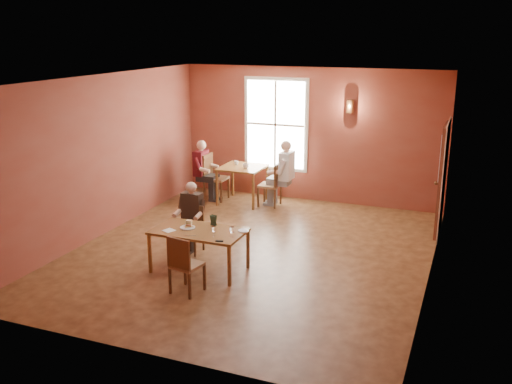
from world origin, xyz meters
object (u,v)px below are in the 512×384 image
(chair_diner_main, at_px, (191,230))
(diner_maroon, at_px, (215,171))
(chair_empty, at_px, (187,264))
(diner_main, at_px, (189,221))
(main_table, at_px, (199,250))
(chair_diner_white, at_px, (270,184))
(diner_white, at_px, (271,175))
(second_table, at_px, (243,185))
(chair_diner_maroon, at_px, (216,177))

(chair_diner_main, height_order, diner_maroon, diner_maroon)
(chair_empty, bearing_deg, diner_main, 125.97)
(main_table, distance_m, chair_diner_white, 3.76)
(main_table, distance_m, chair_diner_main, 0.82)
(chair_diner_white, relative_size, diner_white, 0.69)
(diner_maroon, bearing_deg, diner_main, 17.68)
(chair_empty, bearing_deg, chair_diner_white, 104.23)
(diner_white, relative_size, diner_maroon, 1.07)
(chair_diner_main, height_order, diner_white, diner_white)
(main_table, bearing_deg, second_table, 102.31)
(main_table, distance_m, diner_maroon, 4.06)
(chair_diner_white, distance_m, diner_white, 0.22)
(main_table, relative_size, chair_empty, 1.63)
(main_table, distance_m, chair_diner_maroon, 4.04)
(chair_empty, bearing_deg, second_table, 112.23)
(chair_empty, bearing_deg, diner_white, 103.85)
(chair_diner_white, distance_m, diner_maroon, 1.34)
(main_table, bearing_deg, chair_diner_main, 127.57)
(second_table, distance_m, diner_white, 0.74)
(chair_diner_main, xyz_separation_m, diner_white, (0.36, 3.11, 0.30))
(chair_diner_main, bearing_deg, diner_white, -96.60)
(second_table, bearing_deg, chair_diner_main, -84.12)
(main_table, bearing_deg, chair_diner_maroon, 111.37)
(diner_main, xyz_separation_m, second_table, (-0.32, 3.14, -0.17))
(diner_white, bearing_deg, chair_diner_white, 90.00)
(diner_main, height_order, second_table, diner_main)
(diner_main, bearing_deg, second_table, -84.17)
(main_table, distance_m, second_table, 3.85)
(chair_empty, distance_m, second_table, 4.66)
(chair_diner_main, bearing_deg, diner_main, 90.00)
(chair_diner_white, bearing_deg, chair_diner_maroon, 90.00)
(second_table, height_order, chair_diner_white, chair_diner_white)
(chair_diner_white, xyz_separation_m, chair_diner_maroon, (-1.30, 0.00, 0.04))
(chair_diner_white, relative_size, chair_diner_maroon, 0.93)
(diner_main, relative_size, second_table, 1.24)
(chair_empty, xyz_separation_m, chair_diner_maroon, (-1.67, 4.54, 0.07))
(chair_diner_main, distance_m, chair_empty, 1.60)
(chair_diner_white, height_order, diner_maroon, diner_maroon)
(chair_diner_maroon, bearing_deg, diner_white, 90.00)
(chair_diner_main, xyz_separation_m, second_table, (-0.32, 3.11, 0.01))
(second_table, height_order, diner_maroon, diner_maroon)
(second_table, distance_m, chair_diner_maroon, 0.66)
(chair_diner_maroon, bearing_deg, chair_empty, 20.14)
(second_table, bearing_deg, chair_diner_maroon, 180.00)
(diner_main, distance_m, diner_white, 3.16)
(diner_main, height_order, diner_white, diner_white)
(second_table, xyz_separation_m, chair_diner_white, (0.65, 0.00, 0.07))
(second_table, distance_m, diner_maroon, 0.72)
(chair_diner_white, distance_m, chair_diner_maroon, 1.30)
(main_table, height_order, diner_main, diner_main)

